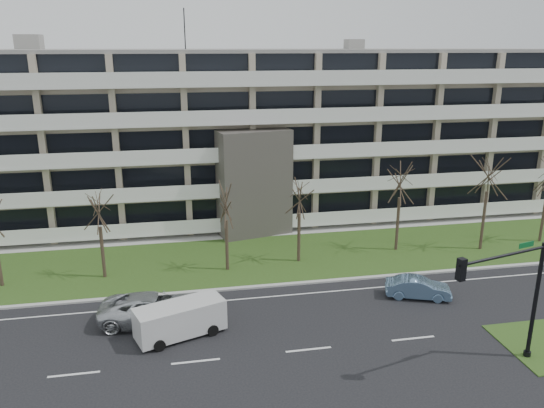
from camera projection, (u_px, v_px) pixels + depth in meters
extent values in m
plane|color=black|center=(308.00, 350.00, 28.39)|extent=(160.00, 160.00, 0.00)
cube|color=#304C19|center=(266.00, 257.00, 40.61)|extent=(90.00, 10.00, 0.06)
cube|color=#B2B2AD|center=(279.00, 285.00, 35.90)|extent=(90.00, 0.35, 0.12)
cube|color=#B2B2AD|center=(255.00, 233.00, 45.78)|extent=(90.00, 2.00, 0.08)
cube|color=white|center=(283.00, 295.00, 34.50)|extent=(90.00, 0.12, 0.01)
cube|color=tan|center=(243.00, 135.00, 50.22)|extent=(60.00, 12.00, 15.00)
cube|color=gray|center=(241.00, 51.00, 48.01)|extent=(60.50, 12.50, 0.30)
cube|color=#4C4742|center=(254.00, 183.00, 44.49)|extent=(6.39, 3.69, 9.00)
cube|color=black|center=(255.00, 212.00, 45.03)|extent=(4.92, 1.19, 3.50)
cube|color=gray|center=(29.00, 42.00, 44.59)|extent=(2.00, 2.00, 1.20)
cylinder|color=black|center=(185.00, 29.00, 46.59)|extent=(0.10, 0.10, 3.50)
cube|color=black|center=(253.00, 207.00, 46.11)|extent=(58.00, 0.10, 1.80)
cube|color=white|center=(254.00, 226.00, 45.90)|extent=(58.00, 1.40, 0.22)
cube|color=white|center=(255.00, 222.00, 45.12)|extent=(58.00, 0.08, 1.00)
cube|color=black|center=(253.00, 174.00, 45.24)|extent=(58.00, 0.10, 1.80)
cube|color=white|center=(254.00, 193.00, 45.04)|extent=(58.00, 1.40, 0.22)
cube|color=white|center=(255.00, 188.00, 44.25)|extent=(58.00, 0.08, 1.00)
cube|color=black|center=(252.00, 139.00, 44.38)|extent=(58.00, 0.10, 1.80)
cube|color=white|center=(254.00, 158.00, 44.17)|extent=(58.00, 1.40, 0.22)
cube|color=white|center=(255.00, 153.00, 43.39)|extent=(58.00, 0.08, 1.00)
cube|color=black|center=(252.00, 103.00, 43.51)|extent=(58.00, 0.10, 1.80)
cube|color=white|center=(253.00, 122.00, 43.31)|extent=(58.00, 1.40, 0.22)
cube|color=white|center=(254.00, 116.00, 42.52)|extent=(58.00, 0.08, 1.00)
cube|color=black|center=(251.00, 65.00, 42.65)|extent=(58.00, 0.10, 1.80)
cube|color=white|center=(253.00, 85.00, 42.44)|extent=(58.00, 1.40, 0.22)
cube|color=white|center=(254.00, 77.00, 41.66)|extent=(58.00, 0.08, 1.00)
imported|color=silver|center=(154.00, 309.00, 30.93)|extent=(6.52, 3.64, 1.72)
imported|color=#678CB2|center=(418.00, 288.00, 34.07)|extent=(4.35, 2.73, 1.35)
cube|color=silver|center=(180.00, 319.00, 29.48)|extent=(5.26, 3.37, 1.73)
cube|color=black|center=(180.00, 310.00, 29.34)|extent=(4.87, 3.12, 0.64)
cube|color=silver|center=(218.00, 311.00, 30.65)|extent=(0.88, 1.74, 1.10)
cylinder|color=black|center=(159.00, 345.00, 28.19)|extent=(0.68, 0.43, 0.64)
cylinder|color=black|center=(149.00, 330.00, 29.70)|extent=(0.68, 0.43, 0.64)
cylinder|color=black|center=(213.00, 330.00, 29.69)|extent=(0.68, 0.43, 0.64)
cylinder|color=black|center=(200.00, 316.00, 31.20)|extent=(0.68, 0.43, 0.64)
cylinder|color=black|center=(527.00, 354.00, 27.71)|extent=(0.38, 0.38, 0.32)
cylinder|color=black|center=(535.00, 302.00, 26.83)|extent=(0.21, 0.21, 6.38)
cylinder|color=black|center=(503.00, 256.00, 24.85)|extent=(5.39, 1.51, 0.15)
cube|color=black|center=(461.00, 269.00, 23.88)|extent=(0.41, 0.41, 1.06)
sphere|color=red|center=(462.00, 262.00, 23.78)|extent=(0.21, 0.21, 0.21)
sphere|color=orange|center=(461.00, 269.00, 23.88)|extent=(0.21, 0.21, 0.21)
sphere|color=green|center=(460.00, 276.00, 23.98)|extent=(0.21, 0.21, 0.21)
cube|color=#0C5926|center=(526.00, 245.00, 25.36)|extent=(0.94, 0.28, 0.27)
cylinder|color=#382B21|center=(103.00, 253.00, 36.66)|extent=(0.24, 0.24, 3.74)
cylinder|color=#382B21|center=(227.00, 245.00, 37.88)|extent=(0.24, 0.24, 3.80)
cylinder|color=#382B21|center=(299.00, 238.00, 39.41)|extent=(0.24, 0.24, 3.82)
cylinder|color=#382B21|center=(398.00, 224.00, 41.53)|extent=(0.24, 0.24, 4.35)
cylinder|color=#382B21|center=(483.00, 221.00, 41.62)|extent=(0.24, 0.24, 4.78)
cylinder|color=#382B21|center=(543.00, 216.00, 43.34)|extent=(0.24, 0.24, 4.41)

